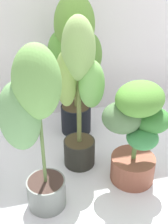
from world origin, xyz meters
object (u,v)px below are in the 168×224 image
object	(u,v)px
potted_plant_back_center	(75,55)
potted_plant_front_right	(136,130)
potted_plant_center	(79,89)
potted_plant_front_left	(33,121)

from	to	relation	value
potted_plant_back_center	potted_plant_front_right	xyz separation A→B (m)	(0.21, -0.61, -0.25)
potted_plant_center	potted_plant_front_right	xyz separation A→B (m)	(0.27, -0.22, -0.18)
potted_plant_center	potted_plant_front_right	bearing A→B (deg)	-39.35
potted_plant_back_center	potted_plant_front_left	bearing A→B (deg)	-117.33
potted_plant_back_center	potted_plant_front_left	distance (m)	0.76
potted_plant_back_center	potted_plant_center	bearing A→B (deg)	-99.38
potted_plant_back_center	potted_plant_front_left	xyz separation A→B (m)	(-0.35, -0.67, -0.07)
potted_plant_front_left	potted_plant_center	bearing A→B (deg)	45.26
potted_plant_center	potted_plant_front_left	world-z (taller)	potted_plant_center
potted_plant_back_center	potted_plant_center	size ratio (longest dim) A/B	1.06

